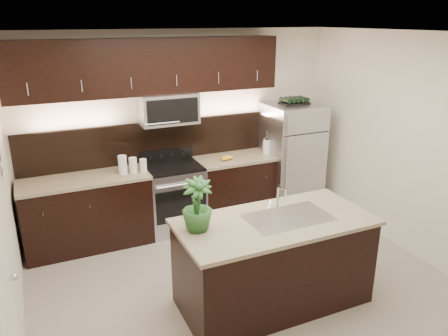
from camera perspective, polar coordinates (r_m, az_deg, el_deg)
name	(u,v)px	position (r m, az deg, el deg)	size (l,w,h in m)	color
ground	(245,287)	(5.04, 2.75, -15.22)	(4.50, 4.50, 0.00)	gray
room_walls	(239,142)	(4.24, 2.00, 3.44)	(4.52, 4.02, 2.71)	beige
counter_run	(160,200)	(6.06, -8.37, -4.14)	(3.51, 0.65, 0.94)	black
upper_fixtures	(152,75)	(5.77, -9.34, 11.88)	(3.49, 0.40, 1.66)	black
island	(273,261)	(4.59, 6.48, -12.04)	(1.96, 0.96, 0.94)	black
sink_faucet	(288,216)	(4.44, 8.31, -6.16)	(0.84, 0.50, 0.28)	silver
refrigerator	(291,158)	(6.70, 8.78, 1.32)	(0.79, 0.71, 1.64)	#B2B2B7
wine_rack	(294,101)	(6.49, 9.16, 8.63)	(0.41, 0.25, 0.10)	black
plant	(197,205)	(4.06, -3.53, -4.84)	(0.28, 0.28, 0.51)	#214F1F
canisters	(130,165)	(5.72, -12.12, 0.38)	(0.36, 0.13, 0.24)	silver
french_press	(266,146)	(6.41, 5.56, 2.91)	(0.11, 0.11, 0.33)	silver
bananas	(223,158)	(6.10, -0.11, 1.26)	(0.19, 0.15, 0.06)	gold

